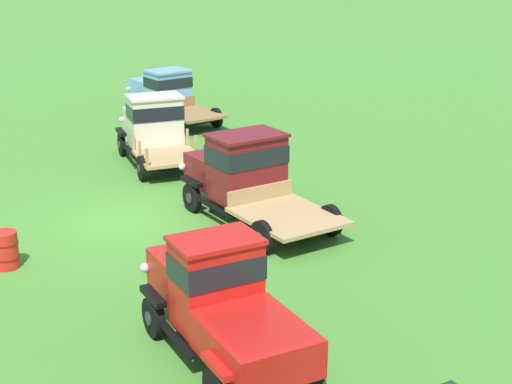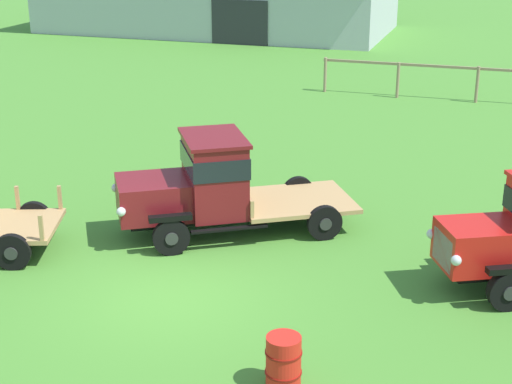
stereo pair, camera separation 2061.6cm
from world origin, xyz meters
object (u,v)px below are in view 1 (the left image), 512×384
Objects in this scene: vintage_truck_foreground_near at (165,93)px; oil_drum_near_fence at (6,250)px; vintage_truck_midrow_center at (244,173)px; vintage_truck_second_in_line at (154,126)px; vintage_truck_far_side at (221,301)px.

oil_drum_near_fence is (14.71, -2.39, -0.64)m from vintage_truck_foreground_near.
vintage_truck_midrow_center is (11.37, 3.05, 0.10)m from vintage_truck_foreground_near.
vintage_truck_second_in_line is 1.09× the size of vintage_truck_far_side.
vintage_truck_second_in_line is at bearing 1.14° from vintage_truck_foreground_near.
vintage_truck_foreground_near is 0.93× the size of vintage_truck_midrow_center.
vintage_truck_second_in_line is (5.87, 0.12, 0.07)m from vintage_truck_foreground_near.
vintage_truck_far_side is at bearing 10.85° from vintage_truck_second_in_line.
vintage_truck_second_in_line is 6.24m from vintage_truck_midrow_center.
vintage_truck_far_side is at bearing 7.84° from vintage_truck_foreground_near.
vintage_truck_midrow_center is at bearing 28.10° from vintage_truck_second_in_line.
vintage_truck_foreground_near is at bearing -172.16° from vintage_truck_far_side.
vintage_truck_foreground_near is 11.77m from vintage_truck_midrow_center.
vintage_truck_foreground_near is 14.92m from oil_drum_near_fence.
vintage_truck_midrow_center is 6.43m from oil_drum_near_fence.
vintage_truck_foreground_near reaches higher than oil_drum_near_fence.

